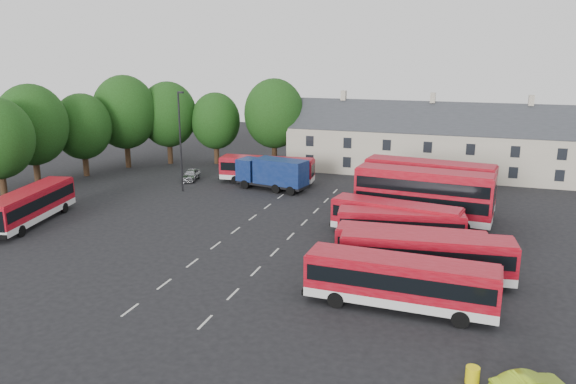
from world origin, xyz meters
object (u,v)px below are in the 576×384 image
Objects in this scene: bus_dd_south at (423,193)px; silver_car at (191,175)px; bus_west at (30,203)px; grit_bin at (472,375)px; bus_row_a at (400,279)px; box_truck at (273,172)px; lamppost at (180,139)px.

silver_car is at bearing 168.23° from bus_dd_south.
bus_dd_south is 34.95m from bus_west.
grit_bin is (32.23, -33.34, -0.26)m from silver_car.
bus_row_a is 30.53m from box_truck.
bus_dd_south is at bearing 93.26° from bus_row_a.
box_truck is 10.98m from silver_car.
grit_bin is (4.59, -24.61, -2.38)m from bus_dd_south.
box_truck is 2.12× the size of silver_car.
bus_row_a is 34.38m from lamppost.
box_truck is 10.24× the size of grit_bin.
bus_west is at bearing -119.68° from box_truck.
bus_row_a is 34.18m from bus_west.
lamppost reaches higher than bus_row_a.
lamppost is at bearing -146.88° from box_truck.
bus_dd_south reaches higher than silver_car.
bus_west is (-33.48, 6.89, -0.05)m from bus_row_a.
bus_west is 24.60m from box_truck.
grit_bin is at bearing -73.68° from bus_dd_south.
bus_dd_south reaches higher than box_truck.
box_truck reaches higher than bus_row_a.
bus_dd_south is 26.53m from lamppost.
silver_car is (-10.82, 1.33, -1.31)m from box_truck.
silver_car is at bearing 138.68° from bus_row_a.
bus_row_a is at bearing 122.42° from grit_bin.
bus_dd_south reaches higher than bus_row_a.
bus_row_a is 13.90× the size of grit_bin.
bus_dd_south reaches higher than bus_west.
lamppost is (-30.68, 28.43, 5.38)m from grit_bin.
silver_car is 4.82× the size of grit_bin.
bus_west reaches higher than silver_car.
bus_row_a is at bearing -83.25° from bus_dd_south.
grit_bin is at bearing -42.82° from lamppost.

